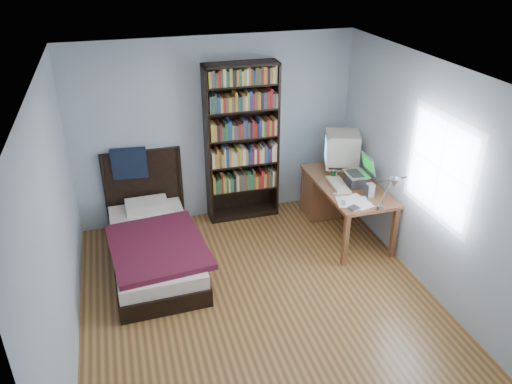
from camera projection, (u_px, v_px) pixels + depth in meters
room at (264, 202)px, 4.90m from camera, size 4.20×4.24×2.50m
desk at (333, 192)px, 6.94m from camera, size 0.75×1.49×0.73m
crt_monitor at (341, 148)px, 6.73m from camera, size 0.59×0.54×0.53m
laptop at (357, 177)px, 6.36m from camera, size 0.33×0.34×0.40m
desk_lamp at (393, 185)px, 5.26m from camera, size 0.24×0.53×0.63m
keyboard at (338, 185)px, 6.38m from camera, size 0.23×0.49×0.05m
speaker at (370, 190)px, 6.09m from camera, size 0.09×0.09×0.17m
soda_can at (333, 174)px, 6.57m from camera, size 0.06×0.06×0.11m
mouse at (335, 173)px, 6.69m from camera, size 0.06×0.10×0.03m
phone_silver at (337, 195)px, 6.14m from camera, size 0.10×0.12×0.02m
phone_grey at (344, 203)px, 5.96m from camera, size 0.07×0.11×0.02m
external_drive at (354, 208)px, 5.84m from camera, size 0.14×0.14×0.02m
bookshelf at (242, 144)px, 6.70m from camera, size 0.98×0.30×2.17m
bed at (153, 243)px, 6.07m from camera, size 1.16×2.08×1.16m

